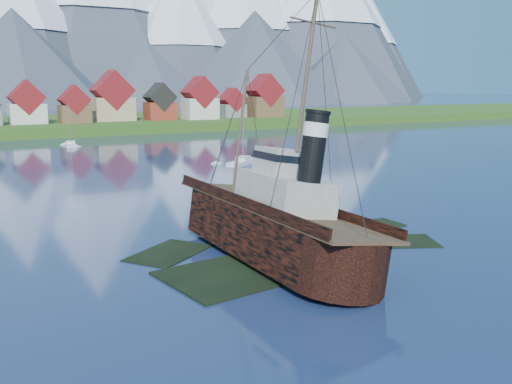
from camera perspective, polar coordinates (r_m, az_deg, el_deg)
ground at (r=52.94m, az=2.80°, el=-6.43°), size 1400.00×1400.00×0.00m
shoal at (r=55.69m, az=3.19°, el=-5.93°), size 31.71×21.24×1.14m
shore_bank at (r=215.22m, az=-21.80°, el=5.85°), size 600.00×80.00×3.20m
seawall at (r=177.70m, az=-20.21°, el=5.07°), size 600.00×2.50×2.00m
tugboat_wreck at (r=53.26m, az=0.33°, el=-2.84°), size 7.26×31.26×24.77m
sailboat_d at (r=112.51m, az=-1.29°, el=2.94°), size 9.32×7.67×13.29m
sailboat_e at (r=152.96m, az=-18.04°, el=4.47°), size 3.74×9.69×10.95m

